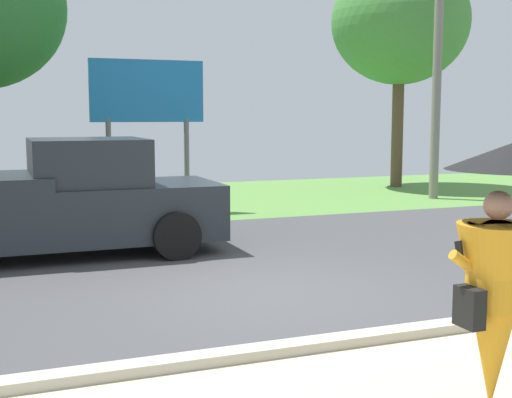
% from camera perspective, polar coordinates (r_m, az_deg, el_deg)
% --- Properties ---
extents(ground_plane, '(40.00, 22.00, 0.20)m').
position_cam_1_polar(ground_plane, '(11.40, -4.09, -4.64)').
color(ground_plane, '#424244').
extents(monk_pedestrian, '(1.12, 1.09, 2.13)m').
position_cam_1_polar(monk_pedestrian, '(5.48, 19.81, -5.18)').
color(monk_pedestrian, orange).
rests_on(monk_pedestrian, ground_plane).
extents(pickup_truck, '(5.20, 2.28, 1.88)m').
position_cam_1_polar(pickup_truck, '(11.40, -16.17, -0.23)').
color(pickup_truck, '#23282D').
rests_on(pickup_truck, ground_plane).
extents(utility_pole, '(1.80, 0.24, 7.81)m').
position_cam_1_polar(utility_pole, '(19.12, 15.00, 12.29)').
color(utility_pole, gray).
rests_on(utility_pole, ground_plane).
extents(roadside_billboard, '(2.60, 0.12, 3.50)m').
position_cam_1_polar(roadside_billboard, '(15.78, -9.07, 8.01)').
color(roadside_billboard, slate).
rests_on(roadside_billboard, ground_plane).
extents(tree_right_far, '(4.23, 4.23, 7.04)m').
position_cam_1_polar(tree_right_far, '(22.10, 11.98, 14.28)').
color(tree_right_far, brown).
rests_on(tree_right_far, ground_plane).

